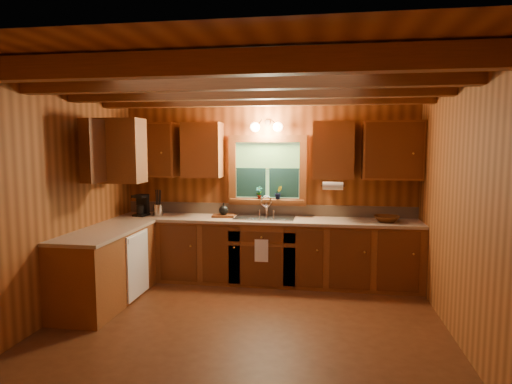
{
  "coord_description": "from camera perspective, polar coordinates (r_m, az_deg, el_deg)",
  "views": [
    {
      "loc": [
        0.8,
        -4.33,
        1.9
      ],
      "look_at": [
        0.0,
        0.8,
        1.35
      ],
      "focal_mm": 30.65,
      "sensor_mm": 36.0,
      "label": 1
    }
  ],
  "objects": [
    {
      "name": "ceiling_beams",
      "position": [
        4.45,
        -1.63,
        13.66
      ],
      "size": [
        4.2,
        2.54,
        0.18
      ],
      "color": "brown",
      "rests_on": "room"
    },
    {
      "name": "dish_towel",
      "position": [
        5.82,
        0.71,
        -7.67
      ],
      "size": [
        0.18,
        0.01,
        0.3
      ],
      "primitive_type": "cube",
      "color": "white",
      "rests_on": "base_cabinets"
    },
    {
      "name": "utensil_crock",
      "position": [
        6.41,
        -12.66,
        -2.23
      ],
      "size": [
        0.13,
        0.13,
        0.38
      ],
      "rotation": [
        0.0,
        0.0,
        0.27
      ],
      "color": "silver",
      "rests_on": "countertop"
    },
    {
      "name": "room",
      "position": [
        4.45,
        -1.58,
        -1.72
      ],
      "size": [
        4.2,
        4.2,
        4.2
      ],
      "color": "#4F2813",
      "rests_on": "ground"
    },
    {
      "name": "countertop",
      "position": [
        5.86,
        -3.92,
        -4.0
      ],
      "size": [
        4.2,
        2.24,
        0.04
      ],
      "color": "tan",
      "rests_on": "base_cabinets"
    },
    {
      "name": "base_cabinets",
      "position": [
        5.95,
        -4.03,
        -8.28
      ],
      "size": [
        4.2,
        2.22,
        0.86
      ],
      "color": "brown",
      "rests_on": "ground"
    },
    {
      "name": "sink",
      "position": [
        6.08,
        1.16,
        -3.84
      ],
      "size": [
        0.82,
        0.48,
        0.43
      ],
      "color": "silver",
      "rests_on": "countertop"
    },
    {
      "name": "wicker_basket",
      "position": [
        6.01,
        16.7,
        -3.38
      ],
      "size": [
        0.38,
        0.38,
        0.08
      ],
      "primitive_type": "imported",
      "rotation": [
        0.0,
        0.0,
        -0.15
      ],
      "color": "#48230C",
      "rests_on": "countertop"
    },
    {
      "name": "dishwasher_panel",
      "position": [
        5.7,
        -15.16,
        -9.13
      ],
      "size": [
        0.02,
        0.6,
        0.8
      ],
      "primitive_type": "cube",
      "color": "white",
      "rests_on": "base_cabinets"
    },
    {
      "name": "coffee_maker",
      "position": [
        6.49,
        -14.68,
        -1.68
      ],
      "size": [
        0.17,
        0.22,
        0.31
      ],
      "rotation": [
        0.0,
        0.0,
        -0.18
      ],
      "color": "black",
      "rests_on": "countertop"
    },
    {
      "name": "paper_towel_roll",
      "position": [
        5.89,
        9.99,
        0.79
      ],
      "size": [
        0.27,
        0.11,
        0.11
      ],
      "primitive_type": "cylinder",
      "rotation": [
        0.0,
        1.57,
        0.0
      ],
      "color": "white",
      "rests_on": "upper_cabinets"
    },
    {
      "name": "backsplash",
      "position": [
        6.34,
        1.51,
        -2.3
      ],
      "size": [
        4.2,
        0.02,
        0.16
      ],
      "primitive_type": "cube",
      "color": "tan",
      "rests_on": "room"
    },
    {
      "name": "wall_sconce",
      "position": [
        6.14,
        1.37,
        8.51
      ],
      "size": [
        0.45,
        0.21,
        0.17
      ],
      "color": "black",
      "rests_on": "room"
    },
    {
      "name": "potted_plant_left",
      "position": [
        6.25,
        0.4,
        -0.07
      ],
      "size": [
        0.11,
        0.08,
        0.19
      ],
      "primitive_type": "imported",
      "rotation": [
        0.0,
        0.0,
        -0.13
      ],
      "color": "#542912",
      "rests_on": "window_sill"
    },
    {
      "name": "window_sill",
      "position": [
        6.25,
        1.43,
        -1.12
      ],
      "size": [
        1.06,
        0.14,
        0.04
      ],
      "primitive_type": "cube",
      "color": "brown",
      "rests_on": "room"
    },
    {
      "name": "window",
      "position": [
        6.26,
        1.5,
        2.65
      ],
      "size": [
        1.12,
        0.08,
        1.0
      ],
      "color": "brown",
      "rests_on": "room"
    },
    {
      "name": "cutting_board",
      "position": [
        6.2,
        -4.25,
        -3.12
      ],
      "size": [
        0.33,
        0.25,
        0.03
      ],
      "primitive_type": "cube",
      "rotation": [
        0.0,
        0.0,
        0.09
      ],
      "color": "#542912",
      "rests_on": "countertop"
    },
    {
      "name": "potted_plant_right",
      "position": [
        6.22,
        2.95,
        -0.08
      ],
      "size": [
        0.13,
        0.12,
        0.2
      ],
      "primitive_type": "imported",
      "rotation": [
        0.0,
        0.0,
        0.41
      ],
      "color": "#542912",
      "rests_on": "window_sill"
    },
    {
      "name": "teakettle",
      "position": [
        6.19,
        -4.25,
        -2.37
      ],
      "size": [
        0.13,
        0.13,
        0.17
      ],
      "rotation": [
        0.0,
        0.0,
        0.31
      ],
      "color": "black",
      "rests_on": "cutting_board"
    },
    {
      "name": "upper_cabinets",
      "position": [
        5.92,
        -4.5,
        5.45
      ],
      "size": [
        4.19,
        1.77,
        0.78
      ],
      "color": "brown",
      "rests_on": "room"
    }
  ]
}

